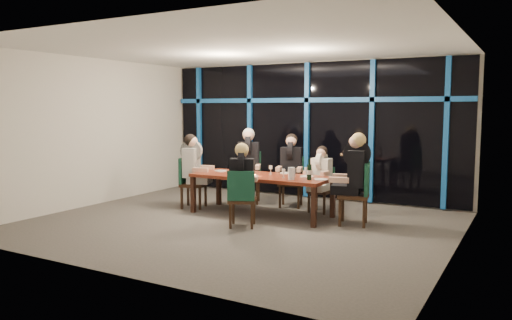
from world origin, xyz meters
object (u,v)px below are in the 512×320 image
object	(u,v)px
chair_far_mid	(292,179)
dining_table	(261,179)
chair_far_left	(249,174)
diner_end_right	(354,165)
diner_end_left	(193,160)
chair_end_right	(359,190)
diner_far_mid	(291,159)
water_pitcher	(291,173)
diner_near_mid	(242,172)
wine_bottle	(309,172)
chair_far_right	(322,187)
chair_near_mid	(242,196)
diner_far_right	(321,169)
diner_far_left	(248,155)
chair_end_left	(189,180)

from	to	relation	value
chair_far_mid	dining_table	bearing A→B (deg)	-112.51
chair_far_left	diner_end_right	distance (m)	2.79
chair_far_left	chair_far_mid	bearing A→B (deg)	-20.93
diner_end_right	diner_end_left	bearing A→B (deg)	-99.84
dining_table	chair_end_right	world-z (taller)	chair_end_right
diner_far_mid	diner_end_right	bearing A→B (deg)	-45.41
chair_far_left	water_pitcher	xyz separation A→B (m)	(1.59, -1.26, 0.26)
water_pitcher	diner_near_mid	bearing A→B (deg)	-117.33
chair_far_mid	water_pitcher	xyz separation A→B (m)	(0.62, -1.32, 0.30)
diner_near_mid	wine_bottle	world-z (taller)	diner_near_mid
chair_far_right	diner_near_mid	world-z (taller)	diner_near_mid
chair_near_mid	water_pitcher	distance (m)	1.00
chair_far_mid	diner_far_right	bearing A→B (deg)	-37.88
dining_table	diner_end_left	size ratio (longest dim) A/B	2.65
chair_far_left	diner_far_mid	world-z (taller)	diner_far_mid
chair_far_mid	diner_near_mid	xyz separation A→B (m)	(0.04, -2.02, 0.36)
chair_far_left	wine_bottle	size ratio (longest dim) A/B	2.92
diner_near_mid	water_pitcher	bearing A→B (deg)	-153.66
dining_table	water_pitcher	bearing A→B (deg)	-19.01
chair_far_right	diner_end_right	size ratio (longest dim) A/B	0.83
diner_far_left	diner_end_left	xyz separation A→B (m)	(-0.69, -0.99, -0.06)
chair_near_mid	dining_table	bearing A→B (deg)	-103.36
chair_far_right	chair_near_mid	distance (m)	1.99
diner_end_left	wine_bottle	distance (m)	2.53
dining_table	diner_far_mid	xyz separation A→B (m)	(0.14, 0.98, 0.28)
chair_end_right	diner_end_right	world-z (taller)	diner_end_right
chair_end_right	diner_far_left	size ratio (longest dim) A/B	1.03
dining_table	diner_far_right	distance (m)	1.17
chair_near_mid	chair_end_left	bearing A→B (deg)	-51.66
chair_far_left	chair_end_right	xyz separation A→B (m)	(2.69, -0.89, 0.00)
diner_near_mid	diner_far_right	bearing A→B (deg)	-136.47
chair_near_mid	diner_near_mid	world-z (taller)	diner_near_mid
chair_near_mid	diner_end_right	bearing A→B (deg)	-168.40
diner_far_mid	chair_end_left	bearing A→B (deg)	-164.40
diner_end_right	chair_end_left	bearing A→B (deg)	-99.46
dining_table	diner_far_left	distance (m)	1.27
chair_end_left	water_pitcher	distance (m)	2.35
chair_end_left	diner_far_right	bearing A→B (deg)	-88.34
chair_end_left	water_pitcher	bearing A→B (deg)	-111.59
chair_far_right	chair_end_left	world-z (taller)	chair_end_left
chair_far_right	diner_far_right	distance (m)	0.35
chair_end_right	water_pitcher	size ratio (longest dim) A/B	5.00
chair_far_left	chair_end_left	world-z (taller)	chair_far_left
chair_near_mid	wine_bottle	bearing A→B (deg)	-156.74
chair_near_mid	chair_far_left	bearing A→B (deg)	-86.75
chair_near_mid	wine_bottle	world-z (taller)	wine_bottle
chair_far_left	diner_far_left	world-z (taller)	diner_far_left
chair_far_mid	diner_far_mid	xyz separation A→B (m)	(0.02, -0.08, 0.40)
diner_far_left	dining_table	bearing A→B (deg)	-73.18
diner_far_right	wine_bottle	xyz separation A→B (m)	(0.15, -0.90, 0.06)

